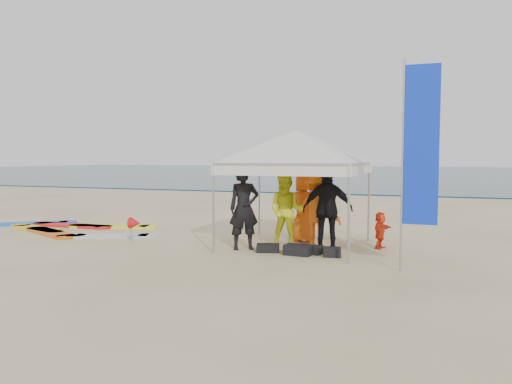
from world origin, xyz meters
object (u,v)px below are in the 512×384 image
Objects in this scene: person_black_a at (244,208)px; person_orange_b at (304,208)px; person_orange_a at (318,210)px; person_black_b at (328,209)px; person_yellow at (286,211)px; surfboard_spread at (67,228)px; person_seated at (380,230)px; marker_pennant at (135,223)px; canopy_tent at (297,130)px; feather_flag at (419,147)px.

person_orange_b is (1.00, 1.41, -0.08)m from person_black_a.
person_black_a is at bearing 40.89° from person_orange_a.
person_black_b reaches higher than person_orange_a.
person_yellow is at bearing 42.41° from person_orange_a.
person_yellow is at bearing -5.32° from surfboard_spread.
person_seated is at bearing 175.75° from person_orange_b.
person_black_b is 0.31× the size of surfboard_spread.
person_orange_b is at bearing 75.29° from person_yellow.
person_orange_b is at bearing 23.77° from marker_pennant.
surfboard_spread is (-6.75, 0.63, -0.81)m from person_yellow.
person_orange_a is 0.55m from person_black_b.
person_yellow reaches higher than marker_pennant.
person_black_b is 4.58m from marker_pennant.
canopy_tent is (-0.80, 0.35, 1.76)m from person_black_b.
person_black_a reaches higher than person_orange_b.
canopy_tent is (0.16, 0.30, 1.84)m from person_yellow.
person_black_a is 0.97m from person_yellow.
person_black_a is 1.73m from person_orange_b.
person_yellow is 0.96m from person_black_b.
person_yellow is 1.87m from canopy_tent.
person_yellow is at bearing -16.47° from person_black_b.
feather_flag is at bearing -12.35° from surfboard_spread.
person_orange_a is 1.48m from person_seated.
person_black_a and person_black_b have the same top height.
person_black_a reaches higher than person_yellow.
person_orange_b is at bearing 19.62° from person_black_a.
feather_flag is (3.74, -1.02, 1.31)m from person_black_a.
feather_flag reaches higher than person_black_b.
marker_pennant is at bearing 172.98° from feather_flag.
canopy_tent is 1.07× the size of feather_flag.
person_orange_a is 0.93× the size of person_black_b.
person_yellow is 6.83m from surfboard_spread.
person_seated is (1.37, 0.32, -0.45)m from person_orange_a.
canopy_tent is 4.42m from marker_pennant.
person_yellow is 0.28× the size of surfboard_spread.
surfboard_spread is at bearing 169.18° from person_yellow.
person_orange_a is 1.89m from canopy_tent.
marker_pennant is at bearing 25.57° from person_orange_a.
canopy_tent is (-0.48, -0.09, 1.82)m from person_orange_a.
person_black_b is at bearing -23.80° from canopy_tent.
marker_pennant reaches higher than surfboard_spread.
person_orange_a is 0.74m from person_orange_b.
person_black_a is 1.09× the size of person_yellow.
canopy_tent reaches higher than person_black_b.
person_black_a is 2.91× the size of marker_pennant.
person_seated is at bearing 13.85° from person_yellow.
person_orange_b is 0.45× the size of feather_flag.
person_yellow is (0.85, 0.46, -0.08)m from person_black_a.
canopy_tent reaches higher than surfboard_spread.
person_yellow is 0.74m from person_orange_a.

